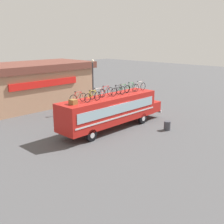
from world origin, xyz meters
name	(u,v)px	position (x,y,z in m)	size (l,w,h in m)	color
ground_plane	(109,129)	(0.00, 0.00, 0.00)	(120.00, 120.00, 0.00)	#4C4C4F
bus	(112,109)	(0.28, 0.00, 1.70)	(11.02, 2.38, 2.87)	red
luggage_bag_1	(73,102)	(-3.87, -0.10, 3.05)	(0.45, 0.55, 0.36)	olive
rooftop_bicycle_1	(78,98)	(-3.19, 0.16, 3.23)	(1.60, 0.44, 0.87)	black
rooftop_bicycle_2	(93,96)	(-2.22, -0.39, 3.24)	(1.69, 0.44, 0.91)	black
rooftop_bicycle_3	(98,94)	(-1.21, 0.13, 3.24)	(1.76, 0.44, 0.89)	black
rooftop_bicycle_4	(106,92)	(-0.17, 0.25, 3.25)	(1.76, 0.44, 0.92)	black
rooftop_bicycle_5	(118,91)	(0.82, -0.25, 3.25)	(1.80, 0.44, 0.93)	black
rooftop_bicycle_6	(123,89)	(1.80, 0.08, 3.23)	(1.70, 0.44, 0.87)	black
rooftop_bicycle_7	(131,88)	(2.70, -0.05, 3.25)	(1.71, 0.44, 0.92)	black
rooftop_bicycle_8	(140,87)	(3.69, -0.26, 3.26)	(1.72, 0.44, 0.94)	black
roadside_building	(29,84)	(-0.15, 12.65, 2.47)	(14.57, 7.13, 4.83)	tan
trash_bin	(167,126)	(3.25, -3.67, 0.38)	(0.55, 0.55, 0.76)	#3F3F47
street_lamp	(93,82)	(3.02, 5.32, 3.18)	(0.30, 0.30, 5.46)	#38383D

